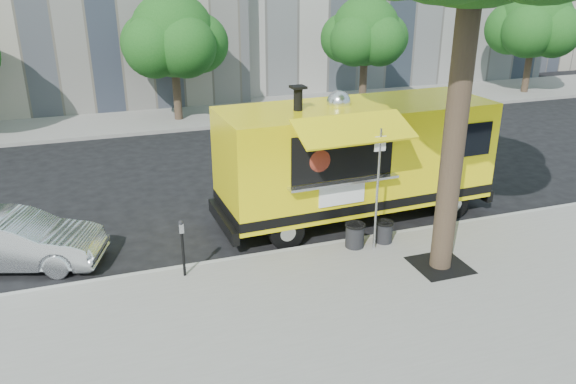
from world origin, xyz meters
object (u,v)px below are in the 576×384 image
at_px(far_tree_b, 173,35).
at_px(far_tree_c, 366,31).
at_px(parking_meter, 182,242).
at_px(sign_post, 378,183).
at_px(far_tree_d, 535,21).
at_px(food_truck, 355,157).
at_px(sedan, 15,241).
at_px(trash_bin_right, 384,231).
at_px(trash_bin_left, 355,235).

bearing_deg(far_tree_b, far_tree_c, -1.91).
bearing_deg(parking_meter, sign_post, -2.52).
relative_size(far_tree_d, sign_post, 1.88).
relative_size(far_tree_b, parking_meter, 4.12).
relative_size(far_tree_c, food_truck, 0.68).
bearing_deg(sign_post, far_tree_c, 65.19).
bearing_deg(far_tree_b, sedan, -114.70).
height_order(parking_meter, trash_bin_right, parking_meter).
bearing_deg(parking_meter, trash_bin_right, 0.58).
bearing_deg(parking_meter, sedan, 151.11).
relative_size(far_tree_d, sedan, 1.44).
xyz_separation_m(far_tree_b, sign_post, (2.55, -14.25, -1.98)).
height_order(sedan, trash_bin_left, sedan).
xyz_separation_m(food_truck, trash_bin_left, (-0.82, -1.87, -1.31)).
distance_m(food_truck, sedan, 8.60).
bearing_deg(trash_bin_right, trash_bin_left, -180.00).
distance_m(far_tree_b, far_tree_c, 9.01).
relative_size(far_tree_c, sedan, 1.33).
distance_m(sign_post, parking_meter, 4.64).
height_order(far_tree_c, far_tree_d, far_tree_d).
bearing_deg(far_tree_d, parking_meter, -146.40).
bearing_deg(far_tree_d, trash_bin_left, -140.48).
xyz_separation_m(far_tree_b, far_tree_d, (19.00, -0.10, 0.06)).
distance_m(far_tree_c, food_truck, 13.42).
xyz_separation_m(far_tree_c, sedan, (-14.56, -11.79, -3.07)).
distance_m(far_tree_d, trash_bin_left, 22.11).
xyz_separation_m(far_tree_d, sign_post, (-16.45, -14.15, -2.04)).
bearing_deg(parking_meter, far_tree_d, 33.60).
xyz_separation_m(far_tree_d, trash_bin_left, (-16.85, -13.90, -3.42)).
bearing_deg(sign_post, parking_meter, 177.48).
xyz_separation_m(sign_post, parking_meter, (-4.55, 0.20, -0.87)).
xyz_separation_m(parking_meter, sedan, (-3.56, 1.96, -0.33)).
xyz_separation_m(sedan, trash_bin_left, (7.71, -1.91, -0.18)).
distance_m(far_tree_c, trash_bin_right, 15.33).
xyz_separation_m(far_tree_b, parking_meter, (-2.00, -14.05, -2.85)).
height_order(far_tree_c, parking_meter, far_tree_c).
bearing_deg(sedan, far_tree_b, -6.83).
relative_size(far_tree_d, food_truck, 0.73).
height_order(far_tree_b, trash_bin_right, far_tree_b).
bearing_deg(far_tree_c, food_truck, -117.02).
bearing_deg(trash_bin_right, sedan, 167.33).
xyz_separation_m(far_tree_d, trash_bin_right, (-16.05, -13.90, -3.45)).
bearing_deg(far_tree_c, parking_meter, -128.66).
distance_m(far_tree_c, far_tree_d, 10.00).
distance_m(sign_post, trash_bin_right, 1.49).
xyz_separation_m(far_tree_b, trash_bin_right, (2.95, -14.00, -3.39)).
xyz_separation_m(far_tree_b, far_tree_c, (9.00, -0.30, -0.12)).
bearing_deg(trash_bin_left, far_tree_b, 98.73).
bearing_deg(sedan, food_truck, -72.45).
relative_size(parking_meter, trash_bin_left, 2.25).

